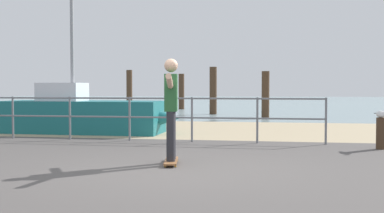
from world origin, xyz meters
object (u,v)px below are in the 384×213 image
object	(u,v)px
skateboard	(171,161)
skateboarder	(171,103)
bollard_short	(381,134)
sailboat	(88,115)
seagull	(381,114)

from	to	relation	value
skateboard	skateboarder	size ratio (longest dim) A/B	0.50
skateboard	skateboarder	bearing A→B (deg)	0.00
skateboarder	bollard_short	world-z (taller)	skateboarder
sailboat	bollard_short	world-z (taller)	sailboat
sailboat	skateboarder	bearing A→B (deg)	-54.76
bollard_short	seagull	world-z (taller)	seagull
sailboat	skateboard	bearing A→B (deg)	-54.76
sailboat	skateboarder	world-z (taller)	sailboat
sailboat	bollard_short	size ratio (longest dim) A/B	7.52
sailboat	seagull	world-z (taller)	sailboat
skateboard	seagull	distance (m)	4.59
bollard_short	sailboat	bearing A→B (deg)	162.38
skateboard	bollard_short	distance (m)	4.55
sailboat	skateboard	xyz separation A→B (m)	(3.37, -4.76, -0.45)
skateboard	sailboat	bearing A→B (deg)	125.24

